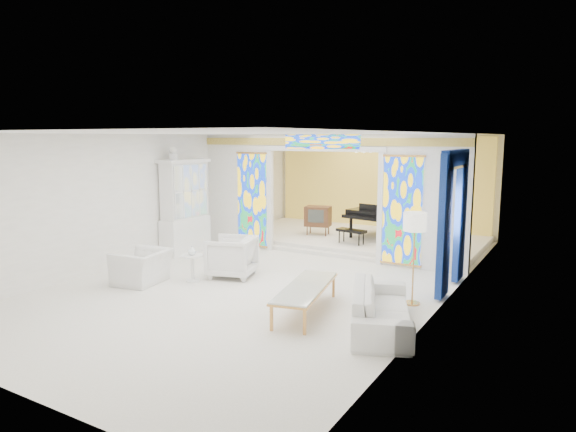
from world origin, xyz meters
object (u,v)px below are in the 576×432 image
Objects in this scene: sofa at (381,307)px; armchair_right at (232,257)px; tv_console at (318,216)px; china_cabinet at (185,207)px; armchair_left at (142,267)px; coffee_table at (306,288)px; grand_piano at (383,214)px.

armchair_right is at bearing 50.91° from sofa.
china_cabinet is at bearing -138.86° from tv_console.
china_cabinet reaches higher than armchair_left.
armchair_right is at bearing -27.74° from china_cabinet.
armchair_right is 4.31m from tv_console.
armchair_left is at bearing -113.60° from tv_console.
grand_piano is (-0.89, 6.14, 0.41)m from coffee_table.
sofa is at bearing -66.98° from tv_console.
armchair_left is 1.83m from armchair_right.
china_cabinet is 1.26× the size of coffee_table.
tv_console is (2.24, 3.04, -0.46)m from china_cabinet.
china_cabinet is 1.23× the size of sofa.
coffee_table is at bearing -27.04° from china_cabinet.
sofa is at bearing 54.98° from armchair_right.
grand_piano is (2.80, 6.27, 0.49)m from armchair_left.
coffee_table is 2.65× the size of tv_console.
armchair_left is 1.27× the size of tv_console.
tv_console reaches higher than armchair_right.
sofa is 6.57m from grand_piano.
grand_piano is (3.94, 3.68, -0.34)m from china_cabinet.
armchair_left is 0.41× the size of grand_piano.
armchair_right is at bearing 153.67° from coffee_table.
armchair_left reaches higher than coffee_table.
tv_console is at bearing 14.23° from sofa.
china_cabinet reaches higher than coffee_table.
armchair_left is at bearing 70.02° from sofa.
china_cabinet is 5.40m from grand_piano.
armchair_left is 6.88m from grand_piano.
tv_console is (1.11, 5.62, 0.37)m from armchair_left.
armchair_right is 3.96m from sofa.
china_cabinet is 3.35× the size of tv_console.
sofa is at bearing -0.59° from coffee_table.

